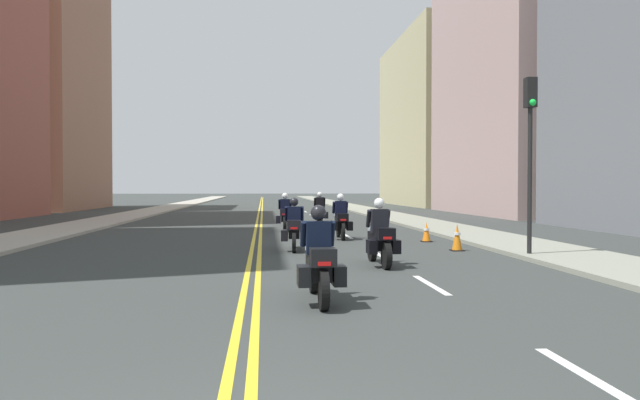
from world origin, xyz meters
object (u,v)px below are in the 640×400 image
Objects in this scene: motorcycle_3 at (341,220)px; traffic_cone_1 at (457,237)px; motorcycle_2 at (294,229)px; motorcycle_5 at (320,212)px; motorcycle_0 at (319,263)px; motorcycle_4 at (285,216)px; traffic_light_near at (530,134)px; traffic_cone_2 at (426,232)px; motorcycle_1 at (380,239)px.

motorcycle_3 is 5.37m from traffic_cone_1.
motorcycle_2 is 12.56m from motorcycle_5.
motorcycle_0 is 20.90m from motorcycle_5.
motorcycle_4 is at bearing 118.57° from traffic_cone_1.
traffic_light_near is at bearing 42.61° from motorcycle_0.
motorcycle_3 is 2.62× the size of traffic_cone_1.
motorcycle_2 is 4.89m from traffic_cone_1.
traffic_cone_2 is 0.14× the size of traffic_light_near.
traffic_light_near is at bearing -73.89° from traffic_cone_2.
motorcycle_1 is 1.08× the size of motorcycle_3.
motorcycle_2 is 0.45× the size of traffic_light_near.
motorcycle_0 is 0.98× the size of motorcycle_4.
motorcycle_2 is at bearing -87.61° from motorcycle_4.
motorcycle_1 is at bearing -89.61° from motorcycle_3.
motorcycle_5 is 13.27m from traffic_cone_1.
traffic_cone_1 is at bearing -87.99° from traffic_cone_2.
traffic_cone_2 is at bearing -72.46° from motorcycle_5.
motorcycle_4 reaches higher than motorcycle_1.
motorcycle_5 is at bearing 88.38° from motorcycle_1.
motorcycle_4 is at bearing 119.68° from traffic_light_near.
motorcycle_1 is at bearing -78.70° from motorcycle_4.
motorcycle_0 is 3.34× the size of traffic_cone_2.
traffic_light_near is at bearing 14.75° from motorcycle_1.
motorcycle_4 is 12.79m from traffic_light_near.
traffic_light_near is at bearing -72.44° from motorcycle_5.
traffic_cone_1 is 0.17× the size of traffic_light_near.
motorcycle_2 is 2.67× the size of traffic_cone_1.
motorcycle_3 is 8.45m from motorcycle_5.
traffic_light_near reaches higher than motorcycle_5.
motorcycle_4 is at bearing 97.24° from motorcycle_1.
traffic_cone_1 is (2.94, -12.93, -0.26)m from motorcycle_5.
traffic_light_near reaches higher than motorcycle_2.
motorcycle_4 is 4.48m from motorcycle_5.
motorcycle_5 is 10.25m from traffic_cone_2.
motorcycle_1 reaches higher than motorcycle_2.
traffic_light_near is (6.21, -2.51, 2.66)m from motorcycle_2.
traffic_cone_1 is 1.19× the size of traffic_cone_2.
motorcycle_4 is (0.02, 16.76, 0.01)m from motorcycle_0.
motorcycle_0 is at bearing -98.30° from motorcycle_3.
traffic_cone_1 is (4.85, -0.52, -0.25)m from motorcycle_2.
motorcycle_2 is (0.00, 8.40, 0.00)m from motorcycle_0.
traffic_light_near is (1.47, -5.07, 2.98)m from traffic_cone_2.
motorcycle_3 is at bearing 88.32° from motorcycle_1.
motorcycle_3 is 8.21m from traffic_light_near.
motorcycle_5 is at bearing 106.05° from traffic_cone_2.
motorcycle_0 is at bearing -93.76° from motorcycle_5.
motorcycle_5 reaches higher than motorcycle_0.
motorcycle_3 is 3.13× the size of traffic_cone_2.
traffic_cone_2 is (2.83, -9.85, -0.33)m from motorcycle_5.
traffic_light_near is at bearing -55.69° from traffic_cone_1.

